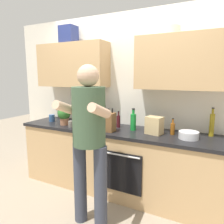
# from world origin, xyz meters

# --- Properties ---
(ground_plane) EXTENTS (12.00, 12.00, 0.00)m
(ground_plane) POSITION_xyz_m (0.00, 0.00, 0.00)
(ground_plane) COLOR gray
(back_wall_unit) EXTENTS (4.00, 0.38, 2.50)m
(back_wall_unit) POSITION_xyz_m (-0.01, 0.27, 1.50)
(back_wall_unit) COLOR silver
(back_wall_unit) RESTS_ON ground
(counter) EXTENTS (2.84, 0.67, 0.90)m
(counter) POSITION_xyz_m (0.00, -0.00, 0.45)
(counter) COLOR tan
(counter) RESTS_ON ground
(person_standing) EXTENTS (0.49, 0.45, 1.73)m
(person_standing) POSITION_xyz_m (0.06, -0.75, 1.02)
(person_standing) COLOR #383D4C
(person_standing) RESTS_ON ground
(bottle_hotsauce) EXTENTS (0.05, 0.05, 0.31)m
(bottle_hotsauce) POSITION_xyz_m (-0.43, -0.00, 1.03)
(bottle_hotsauce) COLOR red
(bottle_hotsauce) RESTS_ON counter
(bottle_water) EXTENTS (0.07, 0.07, 0.26)m
(bottle_water) POSITION_xyz_m (-0.48, 0.17, 1.00)
(bottle_water) COLOR silver
(bottle_water) RESTS_ON counter
(bottle_wine) EXTENTS (0.05, 0.05, 0.23)m
(bottle_wine) POSITION_xyz_m (-0.01, 0.11, 0.99)
(bottle_wine) COLOR #471419
(bottle_wine) RESTS_ON counter
(bottle_soda) EXTENTS (0.07, 0.07, 0.29)m
(bottle_soda) POSITION_xyz_m (0.24, 0.05, 1.02)
(bottle_soda) COLOR #198C33
(bottle_soda) RESTS_ON counter
(bottle_juice) EXTENTS (0.06, 0.06, 0.23)m
(bottle_juice) POSITION_xyz_m (-0.65, 0.09, 1.00)
(bottle_juice) COLOR orange
(bottle_juice) RESTS_ON counter
(bottle_syrup) EXTENTS (0.05, 0.05, 0.21)m
(bottle_syrup) POSITION_xyz_m (0.75, 0.07, 0.98)
(bottle_syrup) COLOR #8C4C14
(bottle_syrup) RESTS_ON counter
(bottle_oil) EXTENTS (0.06, 0.06, 0.35)m
(bottle_oil) POSITION_xyz_m (1.18, 0.21, 1.05)
(bottle_oil) COLOR olive
(bottle_oil) RESTS_ON counter
(bottle_soy) EXTENTS (0.08, 0.08, 0.29)m
(bottle_soy) POSITION_xyz_m (-0.27, 0.17, 1.03)
(bottle_soy) COLOR black
(bottle_soy) RESTS_ON counter
(cup_tea) EXTENTS (0.09, 0.09, 0.11)m
(cup_tea) POSITION_xyz_m (-1.12, -0.02, 0.95)
(cup_tea) COLOR #33598C
(cup_tea) RESTS_ON counter
(cup_stoneware) EXTENTS (0.07, 0.07, 0.09)m
(cup_stoneware) POSITION_xyz_m (-0.61, -0.19, 0.94)
(cup_stoneware) COLOR slate
(cup_stoneware) RESTS_ON counter
(mixing_bowl) EXTENTS (0.23, 0.23, 0.08)m
(mixing_bowl) POSITION_xyz_m (0.95, -0.03, 0.94)
(mixing_bowl) COLOR silver
(mixing_bowl) RESTS_ON counter
(knife_block) EXTENTS (0.10, 0.14, 0.30)m
(knife_block) POSITION_xyz_m (0.00, -0.15, 1.02)
(knife_block) COLOR brown
(knife_block) RESTS_ON counter
(potted_herb) EXTENTS (0.19, 0.19, 0.27)m
(potted_herb) POSITION_xyz_m (-0.79, -0.11, 1.05)
(potted_herb) COLOR #9E6647
(potted_herb) RESTS_ON counter
(grocery_bag_bread) EXTENTS (0.22, 0.18, 0.22)m
(grocery_bag_bread) POSITION_xyz_m (0.54, -0.01, 1.01)
(grocery_bag_bread) COLOR tan
(grocery_bag_bread) RESTS_ON counter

